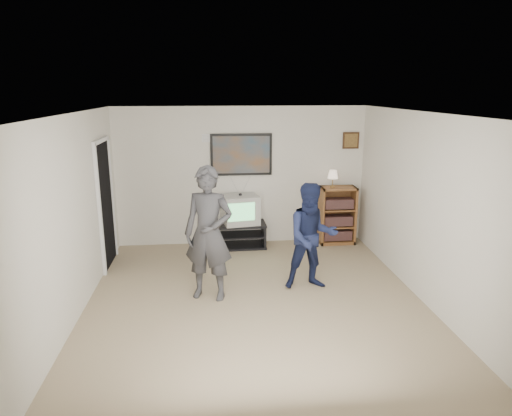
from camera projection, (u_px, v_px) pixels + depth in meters
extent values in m
cube|color=#725F48|center=(255.00, 301.00, 6.17)|extent=(4.50, 5.00, 0.01)
cube|color=white|center=(255.00, 113.00, 5.54)|extent=(4.50, 5.00, 0.01)
cube|color=silver|center=(241.00, 176.00, 8.26)|extent=(4.50, 0.01, 2.50)
cube|color=silver|center=(74.00, 217.00, 5.63)|extent=(0.01, 5.00, 2.50)
cube|color=silver|center=(423.00, 208.00, 6.08)|extent=(0.01, 5.00, 2.50)
cube|color=black|center=(241.00, 224.00, 8.21)|extent=(0.90, 0.51, 0.04)
cube|color=black|center=(241.00, 246.00, 8.31)|extent=(0.90, 0.51, 0.04)
cube|color=black|center=(218.00, 236.00, 8.22)|extent=(0.05, 0.48, 0.45)
cube|color=black|center=(264.00, 234.00, 8.30)|extent=(0.05, 0.48, 0.45)
imported|color=#333336|center=(209.00, 234.00, 6.08)|extent=(0.77, 0.62, 1.82)
imported|color=#171E3F|center=(312.00, 237.00, 6.43)|extent=(0.76, 0.60, 1.53)
cube|color=white|center=(212.00, 215.00, 6.25)|extent=(0.05, 0.12, 0.03)
cube|color=white|center=(309.00, 212.00, 6.56)|extent=(0.04, 0.11, 0.03)
cube|color=black|center=(241.00, 155.00, 8.14)|extent=(1.10, 0.03, 0.75)
cube|color=white|center=(210.00, 138.00, 8.01)|extent=(0.28, 0.02, 0.14)
cube|color=black|center=(351.00, 140.00, 8.28)|extent=(0.30, 0.03, 0.30)
cube|color=black|center=(105.00, 205.00, 7.24)|extent=(0.03, 0.85, 2.00)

